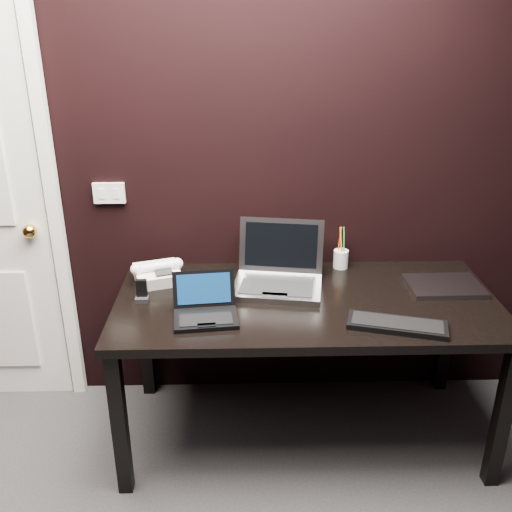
{
  "coord_description": "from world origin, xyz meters",
  "views": [
    {
      "loc": [
        0.02,
        -0.85,
        1.92
      ],
      "look_at": [
        0.07,
        1.35,
        0.97
      ],
      "focal_mm": 40.0,
      "sensor_mm": 36.0,
      "label": 1
    }
  ],
  "objects_px": {
    "desk": "(306,314)",
    "netbook": "(205,310)",
    "closed_laptop": "(444,286)",
    "pen_cup": "(341,258)",
    "ext_keyboard": "(397,325)",
    "desk_phone": "(157,273)",
    "mobile_phone": "(142,293)",
    "silver_laptop": "(278,275)"
  },
  "relations": [
    {
      "from": "desk",
      "to": "pen_cup",
      "type": "distance_m",
      "value": 0.41
    },
    {
      "from": "ext_keyboard",
      "to": "mobile_phone",
      "type": "bearing_deg",
      "value": 166.26
    },
    {
      "from": "netbook",
      "to": "mobile_phone",
      "type": "xyz_separation_m",
      "value": [
        -0.29,
        0.16,
        0.0
      ]
    },
    {
      "from": "netbook",
      "to": "desk_phone",
      "type": "xyz_separation_m",
      "value": [
        -0.24,
        0.34,
        0.01
      ]
    },
    {
      "from": "mobile_phone",
      "to": "closed_laptop",
      "type": "bearing_deg",
      "value": 3.6
    },
    {
      "from": "desk_phone",
      "to": "silver_laptop",
      "type": "bearing_deg",
      "value": -5.2
    },
    {
      "from": "desk",
      "to": "netbook",
      "type": "bearing_deg",
      "value": -160.85
    },
    {
      "from": "ext_keyboard",
      "to": "desk_phone",
      "type": "relative_size",
      "value": 1.64
    },
    {
      "from": "silver_laptop",
      "to": "desk_phone",
      "type": "xyz_separation_m",
      "value": [
        -0.57,
        0.05,
        -0.01
      ]
    },
    {
      "from": "desk",
      "to": "silver_laptop",
      "type": "height_order",
      "value": "silver_laptop"
    },
    {
      "from": "desk",
      "to": "silver_laptop",
      "type": "distance_m",
      "value": 0.22
    },
    {
      "from": "ext_keyboard",
      "to": "desk_phone",
      "type": "distance_m",
      "value": 1.12
    },
    {
      "from": "silver_laptop",
      "to": "mobile_phone",
      "type": "relative_size",
      "value": 4.56
    },
    {
      "from": "desk",
      "to": "mobile_phone",
      "type": "xyz_separation_m",
      "value": [
        -0.73,
        0.0,
        0.12
      ]
    },
    {
      "from": "silver_laptop",
      "to": "ext_keyboard",
      "type": "bearing_deg",
      "value": -40.83
    },
    {
      "from": "desk",
      "to": "ext_keyboard",
      "type": "distance_m",
      "value": 0.44
    },
    {
      "from": "silver_laptop",
      "to": "desk_phone",
      "type": "bearing_deg",
      "value": 174.8
    },
    {
      "from": "ext_keyboard",
      "to": "desk_phone",
      "type": "bearing_deg",
      "value": 156.4
    },
    {
      "from": "closed_laptop",
      "to": "desk_phone",
      "type": "bearing_deg",
      "value": 175.72
    },
    {
      "from": "ext_keyboard",
      "to": "closed_laptop",
      "type": "bearing_deg",
      "value": 48.48
    },
    {
      "from": "desk",
      "to": "mobile_phone",
      "type": "bearing_deg",
      "value": 179.8
    },
    {
      "from": "ext_keyboard",
      "to": "mobile_phone",
      "type": "relative_size",
      "value": 4.2
    },
    {
      "from": "silver_laptop",
      "to": "ext_keyboard",
      "type": "height_order",
      "value": "silver_laptop"
    },
    {
      "from": "netbook",
      "to": "mobile_phone",
      "type": "distance_m",
      "value": 0.33
    },
    {
      "from": "pen_cup",
      "to": "netbook",
      "type": "bearing_deg",
      "value": -142.95
    },
    {
      "from": "silver_laptop",
      "to": "mobile_phone",
      "type": "bearing_deg",
      "value": -167.55
    },
    {
      "from": "desk",
      "to": "netbook",
      "type": "distance_m",
      "value": 0.48
    },
    {
      "from": "desk_phone",
      "to": "pen_cup",
      "type": "relative_size",
      "value": 1.19
    },
    {
      "from": "mobile_phone",
      "to": "netbook",
      "type": "bearing_deg",
      "value": -28.48
    },
    {
      "from": "closed_laptop",
      "to": "desk_phone",
      "type": "xyz_separation_m",
      "value": [
        -1.33,
        0.1,
        0.03
      ]
    },
    {
      "from": "pen_cup",
      "to": "desk_phone",
      "type": "bearing_deg",
      "value": -170.68
    },
    {
      "from": "silver_laptop",
      "to": "ext_keyboard",
      "type": "distance_m",
      "value": 0.61
    },
    {
      "from": "closed_laptop",
      "to": "pen_cup",
      "type": "distance_m",
      "value": 0.51
    },
    {
      "from": "netbook",
      "to": "ext_keyboard",
      "type": "height_order",
      "value": "netbook"
    },
    {
      "from": "desk",
      "to": "ext_keyboard",
      "type": "bearing_deg",
      "value": -37.34
    },
    {
      "from": "netbook",
      "to": "desk",
      "type": "bearing_deg",
      "value": 19.15
    },
    {
      "from": "netbook",
      "to": "pen_cup",
      "type": "relative_size",
      "value": 1.33
    },
    {
      "from": "silver_laptop",
      "to": "pen_cup",
      "type": "relative_size",
      "value": 2.11
    },
    {
      "from": "closed_laptop",
      "to": "pen_cup",
      "type": "bearing_deg",
      "value": 150.9
    },
    {
      "from": "silver_laptop",
      "to": "pen_cup",
      "type": "xyz_separation_m",
      "value": [
        0.32,
        0.2,
        -0.0
      ]
    },
    {
      "from": "mobile_phone",
      "to": "pen_cup",
      "type": "distance_m",
      "value": 0.99
    },
    {
      "from": "silver_laptop",
      "to": "closed_laptop",
      "type": "xyz_separation_m",
      "value": [
        0.77,
        -0.05,
        -0.04
      ]
    }
  ]
}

